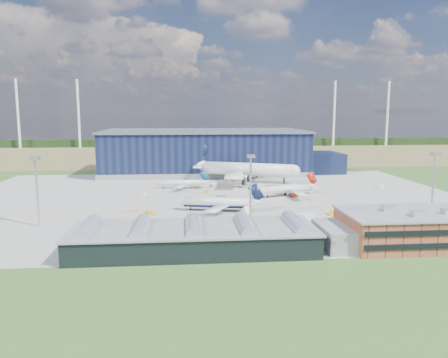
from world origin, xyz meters
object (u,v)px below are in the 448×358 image
(airliner_widebody, at_px, (247,162))
(gse_tug_b, at_px, (333,213))
(ops_building, at_px, (424,228))
(gse_tug_c, at_px, (207,192))
(airliner_navy, at_px, (217,197))
(hangar, at_px, (209,153))
(gse_cart_b, at_px, (144,195))
(car_a, at_px, (392,213))
(light_mast_west, at_px, (36,180))
(airliner_red, at_px, (286,185))
(gse_cart_a, at_px, (213,185))
(light_mast_center, at_px, (251,177))
(gse_van_b, at_px, (379,186))
(gse_tug_a, at_px, (149,213))
(gse_van_c, at_px, (335,229))
(airliner_regional, at_px, (180,180))
(light_mast_east, at_px, (434,174))
(car_b, at_px, (265,233))
(gse_van_a, at_px, (305,217))

(airliner_widebody, bearing_deg, gse_tug_b, -51.80)
(ops_building, distance_m, gse_tug_c, 101.25)
(ops_building, relative_size, gse_tug_b, 13.80)
(airliner_widebody, height_order, gse_tug_c, airliner_widebody)
(ops_building, bearing_deg, airliner_navy, 139.90)
(hangar, relative_size, gse_cart_b, 55.28)
(gse_tug_c, height_order, car_a, car_a)
(light_mast_west, distance_m, airliner_widebody, 117.64)
(airliner_red, relative_size, gse_cart_a, 9.61)
(light_mast_center, relative_size, gse_van_b, 5.24)
(hangar, bearing_deg, airliner_navy, -91.50)
(gse_cart_a, bearing_deg, gse_tug_a, -135.15)
(gse_tug_c, bearing_deg, gse_van_b, 7.55)
(gse_van_c, bearing_deg, airliner_widebody, 2.02)
(airliner_red, bearing_deg, hangar, -90.10)
(airliner_regional, xyz_separation_m, gse_van_c, (48.70, -83.22, -3.30))
(light_mast_west, relative_size, light_mast_east, 1.00)
(ops_building, bearing_deg, car_b, 163.50)
(gse_van_a, height_order, car_b, gse_van_a)
(gse_van_c, bearing_deg, gse_cart_a, 14.77)
(car_a, bearing_deg, car_b, 119.15)
(light_mast_west, relative_size, gse_cart_a, 7.09)
(airliner_navy, relative_size, airliner_regional, 1.23)
(gse_cart_a, distance_m, car_b, 89.46)
(gse_cart_a, xyz_separation_m, gse_van_b, (81.38, -11.68, 0.30))
(light_mast_west, xyz_separation_m, gse_van_a, (89.00, -0.34, -14.11))
(airliner_navy, bearing_deg, gse_cart_a, -79.10)
(light_mast_center, distance_m, airliner_red, 49.74)
(gse_tug_b, relative_size, car_b, 0.88)
(gse_tug_b, bearing_deg, gse_cart_b, 166.00)
(airliner_red, height_order, gse_tug_c, airliner_red)
(ops_building, bearing_deg, gse_van_a, 131.24)
(airliner_widebody, distance_m, gse_van_c, 102.27)
(gse_cart_b, xyz_separation_m, gse_van_c, (64.70, -65.43, 0.51))
(light_mast_center, distance_m, gse_van_b, 95.96)
(gse_tug_b, xyz_separation_m, gse_van_a, (-12.19, -6.63, 0.60))
(gse_cart_a, bearing_deg, light_mast_west, -151.32)
(ops_building, relative_size, airliner_widebody, 0.72)
(ops_building, bearing_deg, gse_cart_b, 137.10)
(airliner_red, distance_m, gse_van_a, 43.69)
(airliner_red, bearing_deg, airliner_widebody, -94.81)
(hangar, distance_m, gse_tug_b, 125.06)
(ops_building, height_order, car_a, ops_building)
(light_mast_center, height_order, gse_cart_b, light_mast_center)
(light_mast_west, relative_size, gse_van_a, 3.80)
(airliner_red, bearing_deg, gse_van_b, 178.27)
(gse_tug_a, height_order, gse_van_a, gse_van_a)
(gse_tug_c, bearing_deg, gse_tug_a, -116.07)
(light_mast_west, xyz_separation_m, airliner_red, (92.71, 43.03, -10.35))
(gse_van_b, height_order, car_a, gse_van_b)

